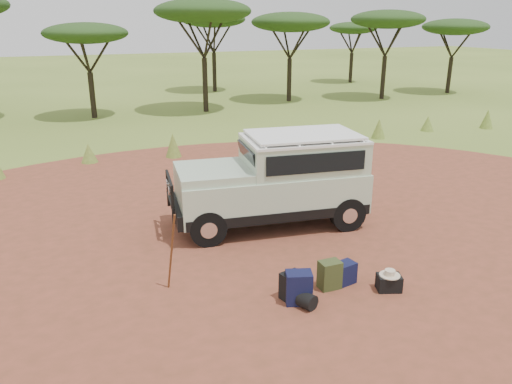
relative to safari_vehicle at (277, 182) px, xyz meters
name	(u,v)px	position (x,y,z in m)	size (l,w,h in m)	color
ground	(266,252)	(-0.88, -1.39, -1.11)	(140.00, 140.00, 0.00)	#5A7329
dirt_clearing	(266,252)	(-0.88, -1.39, -1.11)	(23.00, 23.00, 0.01)	brown
grass_fringe	(177,147)	(-0.76, 7.28, -0.71)	(36.60, 1.60, 0.90)	#5A7329
acacia_treeline	(135,20)	(-0.12, 18.42, 3.76)	(46.70, 13.20, 6.26)	black
safari_vehicle	(277,182)	(0.00, 0.00, 0.00)	(4.94, 2.47, 2.30)	#AFC5A8
walking_staff	(171,252)	(-3.18, -2.22, -0.32)	(0.04, 0.04, 1.61)	brown
backpack_black	(291,286)	(-1.23, -3.36, -0.85)	(0.38, 0.28, 0.53)	black
backpack_navy	(299,288)	(-1.17, -3.54, -0.80)	(0.47, 0.33, 0.61)	#13173D
backpack_olive	(330,275)	(-0.38, -3.30, -0.83)	(0.41, 0.29, 0.56)	#3B421E
duffel_navy	(345,273)	(0.00, -3.24, -0.89)	(0.39, 0.29, 0.44)	#13173D
hard_case	(389,283)	(0.63, -3.80, -0.95)	(0.45, 0.32, 0.32)	black
stuff_sack	(307,301)	(-1.11, -3.76, -0.96)	(0.30, 0.30, 0.30)	black
safari_hat	(390,273)	(0.63, -3.80, -0.75)	(0.40, 0.40, 0.12)	beige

